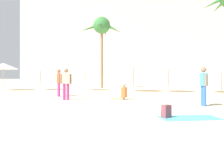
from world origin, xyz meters
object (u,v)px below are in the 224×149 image
object	(u,v)px
person_far_right	(66,83)
palm_tree_far_left	(102,28)
cafe_umbrella_2	(85,67)
beach_towel	(189,118)
cafe_umbrella_5	(169,67)
person_mid_center	(59,81)
cafe_umbrella_6	(3,66)
cafe_umbrella_4	(41,69)
cafe_umbrella_0	(134,64)
cafe_umbrella_3	(221,69)
person_near_left	(122,93)
person_mid_left	(204,85)
backpack	(166,112)

from	to	relation	value
person_far_right	palm_tree_far_left	bearing A→B (deg)	-15.57
cafe_umbrella_2	beach_towel	distance (m)	13.96
cafe_umbrella_2	cafe_umbrella_5	distance (m)	7.06
person_mid_center	cafe_umbrella_6	bearing A→B (deg)	117.33
cafe_umbrella_4	person_mid_center	xyz separation A→B (m)	(3.99, -5.69, -0.96)
cafe_umbrella_0	cafe_umbrella_3	size ratio (longest dim) A/B	1.04
cafe_umbrella_2	beach_towel	size ratio (longest dim) A/B	1.20
cafe_umbrella_4	person_near_left	xyz separation A→B (m)	(8.10, -6.78, -1.57)
cafe_umbrella_0	person_mid_left	bearing A→B (deg)	-66.10
cafe_umbrella_0	person_mid_center	size ratio (longest dim) A/B	1.55
backpack	person_far_right	xyz separation A→B (m)	(-5.00, 4.57, 0.74)
cafe_umbrella_5	beach_towel	world-z (taller)	cafe_umbrella_5
beach_towel	person_mid_center	bearing A→B (deg)	137.40
cafe_umbrella_0	person_far_right	world-z (taller)	cafe_umbrella_0
palm_tree_far_left	cafe_umbrella_6	bearing A→B (deg)	-149.28
palm_tree_far_left	person_far_right	world-z (taller)	palm_tree_far_left
cafe_umbrella_5	cafe_umbrella_6	bearing A→B (deg)	-178.85
cafe_umbrella_4	person_mid_center	world-z (taller)	cafe_umbrella_4
cafe_umbrella_0	beach_towel	xyz separation A→B (m)	(2.53, -11.23, -2.26)
cafe_umbrella_2	backpack	size ratio (longest dim) A/B	5.40
palm_tree_far_left	person_far_right	bearing A→B (deg)	-88.28
cafe_umbrella_5	person_mid_left	world-z (taller)	cafe_umbrella_5
cafe_umbrella_4	beach_towel	world-z (taller)	cafe_umbrella_4
cafe_umbrella_6	person_far_right	size ratio (longest dim) A/B	1.51
cafe_umbrella_2	person_near_left	size ratio (longest dim) A/B	2.41
palm_tree_far_left	person_mid_left	xyz separation A→B (m)	(7.16, -12.64, -5.17)
person_mid_left	person_mid_center	size ratio (longest dim) A/B	1.00
person_mid_center	person_far_right	size ratio (longest dim) A/B	1.00
beach_towel	backpack	distance (m)	0.77
cafe_umbrella_3	person_mid_left	size ratio (longest dim) A/B	1.49
person_mid_left	person_mid_center	distance (m)	8.65
beach_towel	cafe_umbrella_2	bearing A→B (deg)	119.45
person_mid_left	backpack	bearing A→B (deg)	49.91
cafe_umbrella_5	person_far_right	world-z (taller)	cafe_umbrella_5
cafe_umbrella_2	cafe_umbrella_4	world-z (taller)	cafe_umbrella_2
cafe_umbrella_0	cafe_umbrella_6	distance (m)	11.37
cafe_umbrella_2	person_near_left	bearing A→B (deg)	-59.41
cafe_umbrella_3	cafe_umbrella_6	distance (m)	17.96
cafe_umbrella_3	person_mid_left	bearing A→B (deg)	-110.51
backpack	person_mid_left	size ratio (longest dim) A/B	0.24
cafe_umbrella_0	cafe_umbrella_4	bearing A→B (deg)	174.45
person_near_left	person_mid_left	distance (m)	4.50
palm_tree_far_left	cafe_umbrella_4	size ratio (longest dim) A/B	3.39
cafe_umbrella_3	cafe_umbrella_5	bearing A→B (deg)	175.41
cafe_umbrella_2	person_near_left	distance (m)	8.04
cafe_umbrella_3	person_mid_center	bearing A→B (deg)	-156.93
cafe_umbrella_0	beach_towel	distance (m)	11.73
palm_tree_far_left	backpack	distance (m)	17.72
cafe_umbrella_4	cafe_umbrella_5	distance (m)	11.15
palm_tree_far_left	cafe_umbrella_3	bearing A→B (deg)	-24.75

